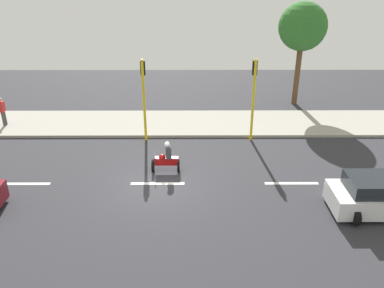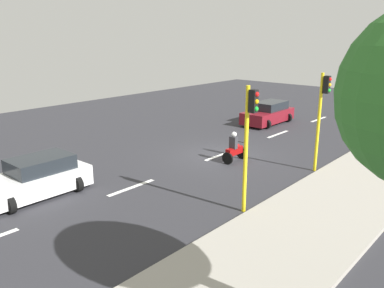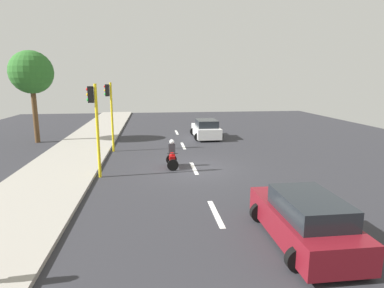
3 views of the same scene
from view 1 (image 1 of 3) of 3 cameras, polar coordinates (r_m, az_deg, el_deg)
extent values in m
cube|color=#2D2D33|center=(17.80, -4.99, -5.88)|extent=(40.00, 60.00, 0.10)
cube|color=#9E998E|center=(24.01, -3.74, 3.02)|extent=(4.00, 60.00, 0.15)
cube|color=white|center=(18.28, 14.19, -5.53)|extent=(0.20, 2.40, 0.01)
cube|color=white|center=(17.77, -5.00, -5.72)|extent=(0.20, 2.40, 0.01)
cube|color=white|center=(19.23, -23.19, -5.32)|extent=(0.20, 2.40, 0.01)
cube|color=white|center=(17.33, 25.90, -7.20)|extent=(1.86, 4.12, 0.80)
cube|color=#1E2328|center=(16.86, 25.32, -5.30)|extent=(1.56, 2.31, 0.56)
cylinder|color=black|center=(17.54, 20.66, -6.69)|extent=(0.64, 0.22, 0.64)
cylinder|color=black|center=(16.28, 22.54, -9.69)|extent=(0.64, 0.22, 0.64)
cylinder|color=black|center=(18.65, -5.67, -3.13)|extent=(0.60, 0.10, 0.60)
cylinder|color=black|center=(18.57, -1.98, -3.13)|extent=(0.60, 0.10, 0.60)
cube|color=#990C0C|center=(18.48, -3.69, -2.45)|extent=(0.28, 1.10, 0.36)
sphere|color=#990C0C|center=(18.41, -4.33, -1.95)|extent=(0.32, 0.32, 0.32)
cylinder|color=black|center=(18.37, -5.44, -1.48)|extent=(0.55, 0.04, 0.04)
cube|color=#333338|center=(18.27, -3.42, -1.20)|extent=(0.36, 0.24, 0.60)
sphere|color=silver|center=(18.10, -3.61, -0.07)|extent=(0.26, 0.26, 0.26)
cylinder|color=#3F3F3F|center=(25.76, -25.60, 3.28)|extent=(0.16, 0.16, 0.85)
cylinder|color=#3F3F3F|center=(25.93, -25.43, 3.45)|extent=(0.16, 0.16, 0.85)
cube|color=red|center=(25.61, -25.81, 4.87)|extent=(0.40, 0.24, 0.60)
sphere|color=tan|center=(25.49, -25.99, 5.77)|extent=(0.22, 0.22, 0.22)
cylinder|color=yellow|center=(21.35, 8.84, 6.15)|extent=(0.14, 0.14, 4.50)
cube|color=black|center=(21.07, 9.07, 10.84)|extent=(0.24, 0.24, 0.76)
sphere|color=red|center=(21.13, 9.06, 11.55)|extent=(0.16, 0.16, 0.16)
sphere|color=#F2A50C|center=(21.18, 9.02, 10.92)|extent=(0.16, 0.16, 0.16)
sphere|color=green|center=(21.24, 8.97, 10.30)|extent=(0.16, 0.16, 0.16)
cylinder|color=yellow|center=(21.24, -6.95, 6.15)|extent=(0.14, 0.14, 4.50)
cube|color=black|center=(20.95, -7.13, 10.88)|extent=(0.24, 0.24, 0.76)
sphere|color=red|center=(21.01, -7.13, 11.60)|extent=(0.16, 0.16, 0.16)
sphere|color=#F2A50C|center=(21.07, -7.10, 10.96)|extent=(0.16, 0.16, 0.16)
sphere|color=green|center=(21.12, -7.06, 10.33)|extent=(0.16, 0.16, 0.16)
cylinder|color=brown|center=(27.87, 14.96, 9.68)|extent=(0.36, 0.36, 4.11)
sphere|color=#2D6B28|center=(27.25, 15.72, 16.05)|extent=(3.10, 3.10, 3.10)
camera|label=2|loc=(30.91, 28.86, 16.76)|focal=37.26mm
camera|label=3|loc=(25.46, -46.00, 7.61)|focal=30.27mm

